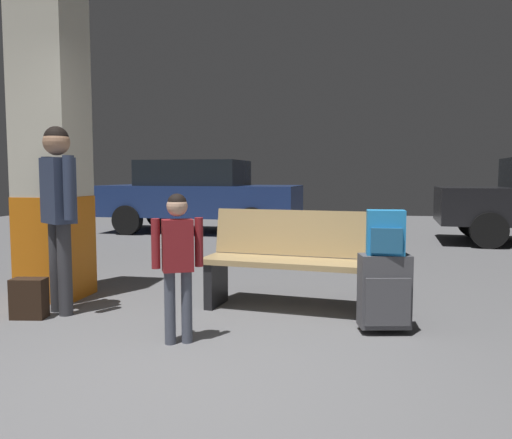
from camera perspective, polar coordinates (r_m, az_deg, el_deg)
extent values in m
cube|color=slate|center=(6.96, 1.96, -5.47)|extent=(18.00, 18.00, 0.10)
cube|color=orange|center=(5.45, -21.29, -2.86)|extent=(0.57, 0.57, 1.00)
cube|color=beige|center=(5.46, -21.79, 12.67)|extent=(0.56, 0.56, 1.95)
cube|color=tan|center=(4.56, 3.97, -4.77)|extent=(1.65, 0.65, 0.05)
cube|color=tan|center=(4.77, 4.72, -1.50)|extent=(1.60, 0.33, 0.42)
cube|color=black|center=(4.83, -4.43, -7.04)|extent=(0.13, 0.41, 0.41)
cube|color=black|center=(4.49, 12.99, -8.07)|extent=(0.13, 0.41, 0.41)
cube|color=#4C4C51|center=(4.10, 13.99, -7.66)|extent=(0.41, 0.27, 0.56)
cube|color=#4C4C51|center=(4.01, 14.38, -8.84)|extent=(0.34, 0.09, 0.36)
cube|color=#A5A5AA|center=(4.13, 13.78, -3.79)|extent=(0.14, 0.05, 0.02)
cylinder|color=black|center=(4.22, 11.46, -11.49)|extent=(0.03, 0.05, 0.04)
cylinder|color=black|center=(4.30, 15.71, -11.27)|extent=(0.03, 0.05, 0.04)
cube|color=#268CD8|center=(4.03, 14.12, -1.40)|extent=(0.28, 0.17, 0.34)
cube|color=#23608E|center=(3.94, 14.24, -2.28)|extent=(0.23, 0.04, 0.19)
cylinder|color=black|center=(4.01, 14.17, 0.85)|extent=(0.06, 0.03, 0.02)
cylinder|color=#4C5160|center=(3.80, -7.66, -9.54)|extent=(0.08, 0.08, 0.52)
cylinder|color=#4C5160|center=(3.78, -9.49, -9.62)|extent=(0.08, 0.08, 0.52)
cube|color=maroon|center=(3.70, -8.66, -2.85)|extent=(0.25, 0.21, 0.37)
cylinder|color=maroon|center=(3.72, -6.33, -2.49)|extent=(0.06, 0.06, 0.35)
cylinder|color=maroon|center=(3.68, -11.03, -2.63)|extent=(0.06, 0.06, 0.35)
sphere|color=tan|center=(3.67, -8.72, 1.48)|extent=(0.15, 0.15, 0.15)
sphere|color=black|center=(3.67, -8.72, 1.80)|extent=(0.14, 0.14, 0.14)
cylinder|color=white|center=(3.80, -10.02, -2.39)|extent=(0.06, 0.06, 0.10)
cylinder|color=red|center=(3.79, -10.04, -1.26)|extent=(0.01, 0.01, 0.06)
cylinder|color=#38383D|center=(4.74, -20.38, -5.22)|extent=(0.12, 0.12, 0.79)
cylinder|color=#38383D|center=(4.91, -21.19, -4.91)|extent=(0.12, 0.12, 0.79)
cube|color=#2D3851|center=(4.76, -21.04, 3.01)|extent=(0.37, 0.35, 0.56)
cylinder|color=#2D3851|center=(4.54, -19.96, 3.32)|extent=(0.09, 0.09, 0.53)
cylinder|color=#2D3851|center=(4.97, -22.05, 3.37)|extent=(0.09, 0.09, 0.53)
sphere|color=#A87A5B|center=(4.76, -21.20, 7.98)|extent=(0.22, 0.22, 0.22)
sphere|color=black|center=(4.77, -21.21, 8.36)|extent=(0.21, 0.21, 0.21)
cube|color=black|center=(4.80, -23.78, -7.98)|extent=(0.30, 0.20, 0.34)
cube|color=#423328|center=(4.89, -23.28, -8.33)|extent=(0.23, 0.06, 0.19)
cylinder|color=black|center=(4.77, -23.85, -6.13)|extent=(0.06, 0.03, 0.02)
cube|color=navy|center=(10.94, -6.08, 2.10)|extent=(4.17, 1.89, 0.64)
cube|color=black|center=(10.98, -6.85, 5.13)|extent=(2.17, 1.64, 0.52)
cylinder|color=black|center=(11.40, 1.45, 0.38)|extent=(0.61, 0.23, 0.60)
cylinder|color=black|center=(9.84, -0.41, -0.35)|extent=(0.61, 0.23, 0.60)
cylinder|color=black|center=(12.18, -10.62, 0.59)|extent=(0.61, 0.23, 0.60)
cylinder|color=black|center=(10.74, -14.03, -0.05)|extent=(0.61, 0.23, 0.60)
cylinder|color=black|center=(9.31, 24.34, -1.10)|extent=(0.61, 0.25, 0.60)
cylinder|color=black|center=(10.88, 22.93, -0.23)|extent=(0.61, 0.25, 0.60)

